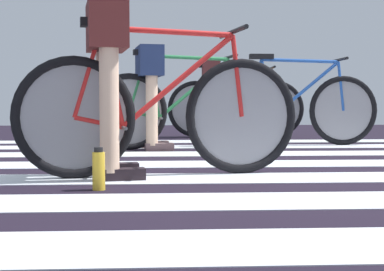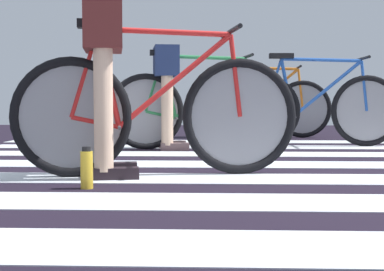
{
  "view_description": "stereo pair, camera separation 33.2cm",
  "coord_description": "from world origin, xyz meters",
  "px_view_note": "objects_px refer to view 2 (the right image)",
  "views": [
    {
      "loc": [
        -0.61,
        -3.74,
        0.47
      ],
      "look_at": [
        -0.42,
        -0.15,
        0.25
      ],
      "focal_mm": 52.21,
      "sensor_mm": 36.0,
      "label": 1
    },
    {
      "loc": [
        -0.28,
        -3.74,
        0.47
      ],
      "look_at": [
        -0.42,
        -0.15,
        0.25
      ],
      "focal_mm": 52.21,
      "sensor_mm": 36.0,
      "label": 2
    }
  ],
  "objects_px": {
    "cyclist_1_of_4": "(104,65)",
    "water_bottle": "(87,169)",
    "bicycle_2_of_4": "(199,109)",
    "cyclist_2_of_4": "(166,83)",
    "bicycle_1_of_4": "(157,112)",
    "cyclist_4_of_4": "(237,87)",
    "bicycle_3_of_4": "(315,108)",
    "bicycle_4_of_4": "(261,107)"
  },
  "relations": [
    {
      "from": "bicycle_2_of_4",
      "to": "bicycle_4_of_4",
      "type": "xyz_separation_m",
      "value": [
        0.74,
        1.75,
        0.0
      ]
    },
    {
      "from": "bicycle_1_of_4",
      "to": "bicycle_3_of_4",
      "type": "relative_size",
      "value": 0.99
    },
    {
      "from": "bicycle_3_of_4",
      "to": "bicycle_4_of_4",
      "type": "xyz_separation_m",
      "value": [
        -0.42,
        1.4,
        0.0
      ]
    },
    {
      "from": "water_bottle",
      "to": "cyclist_2_of_4",
      "type": "bearing_deg",
      "value": 85.02
    },
    {
      "from": "bicycle_2_of_4",
      "to": "cyclist_4_of_4",
      "type": "distance_m",
      "value": 1.83
    },
    {
      "from": "cyclist_2_of_4",
      "to": "bicycle_1_of_4",
      "type": "bearing_deg",
      "value": -96.28
    },
    {
      "from": "bicycle_1_of_4",
      "to": "water_bottle",
      "type": "bearing_deg",
      "value": -131.36
    },
    {
      "from": "water_bottle",
      "to": "cyclist_4_of_4",
      "type": "bearing_deg",
      "value": 77.4
    },
    {
      "from": "bicycle_3_of_4",
      "to": "cyclist_2_of_4",
      "type": "bearing_deg",
      "value": -165.9
    },
    {
      "from": "bicycle_3_of_4",
      "to": "cyclist_4_of_4",
      "type": "xyz_separation_m",
      "value": [
        -0.73,
        1.41,
        0.26
      ]
    },
    {
      "from": "bicycle_2_of_4",
      "to": "cyclist_2_of_4",
      "type": "bearing_deg",
      "value": -180.0
    },
    {
      "from": "cyclist_2_of_4",
      "to": "cyclist_4_of_4",
      "type": "bearing_deg",
      "value": 58.65
    },
    {
      "from": "cyclist_2_of_4",
      "to": "bicycle_4_of_4",
      "type": "xyz_separation_m",
      "value": [
        1.04,
        1.8,
        -0.24
      ]
    },
    {
      "from": "bicycle_3_of_4",
      "to": "cyclist_4_of_4",
      "type": "distance_m",
      "value": 1.61
    },
    {
      "from": "bicycle_2_of_4",
      "to": "cyclist_4_of_4",
      "type": "xyz_separation_m",
      "value": [
        0.43,
        1.77,
        0.26
      ]
    },
    {
      "from": "bicycle_3_of_4",
      "to": "water_bottle",
      "type": "bearing_deg",
      "value": -122.05
    },
    {
      "from": "bicycle_1_of_4",
      "to": "cyclist_4_of_4",
      "type": "relative_size",
      "value": 1.74
    },
    {
      "from": "cyclist_1_of_4",
      "to": "bicycle_2_of_4",
      "type": "xyz_separation_m",
      "value": [
        0.51,
        2.0,
        -0.28
      ]
    },
    {
      "from": "water_bottle",
      "to": "bicycle_1_of_4",
      "type": "bearing_deg",
      "value": 58.9
    },
    {
      "from": "bicycle_4_of_4",
      "to": "cyclist_4_of_4",
      "type": "height_order",
      "value": "cyclist_4_of_4"
    },
    {
      "from": "bicycle_3_of_4",
      "to": "bicycle_1_of_4",
      "type": "bearing_deg",
      "value": -121.98
    },
    {
      "from": "bicycle_1_of_4",
      "to": "cyclist_1_of_4",
      "type": "distance_m",
      "value": 0.42
    },
    {
      "from": "bicycle_1_of_4",
      "to": "cyclist_2_of_4",
      "type": "height_order",
      "value": "cyclist_2_of_4"
    },
    {
      "from": "bicycle_1_of_4",
      "to": "water_bottle",
      "type": "relative_size",
      "value": 7.89
    },
    {
      "from": "bicycle_2_of_4",
      "to": "water_bottle",
      "type": "distance_m",
      "value": 2.53
    },
    {
      "from": "bicycle_2_of_4",
      "to": "bicycle_3_of_4",
      "type": "xyz_separation_m",
      "value": [
        1.16,
        0.35,
        0.0
      ]
    },
    {
      "from": "cyclist_1_of_4",
      "to": "water_bottle",
      "type": "xyz_separation_m",
      "value": [
        -0.01,
        -0.46,
        -0.56
      ]
    },
    {
      "from": "cyclist_2_of_4",
      "to": "bicycle_4_of_4",
      "type": "distance_m",
      "value": 2.1
    },
    {
      "from": "cyclist_2_of_4",
      "to": "water_bottle",
      "type": "bearing_deg",
      "value": -104.33
    },
    {
      "from": "cyclist_1_of_4",
      "to": "bicycle_4_of_4",
      "type": "bearing_deg",
      "value": 61.32
    },
    {
      "from": "cyclist_2_of_4",
      "to": "cyclist_4_of_4",
      "type": "xyz_separation_m",
      "value": [
        0.73,
        1.82,
        0.01
      ]
    },
    {
      "from": "cyclist_1_of_4",
      "to": "cyclist_2_of_4",
      "type": "distance_m",
      "value": 1.96
    },
    {
      "from": "bicycle_3_of_4",
      "to": "bicycle_4_of_4",
      "type": "distance_m",
      "value": 1.46
    },
    {
      "from": "bicycle_2_of_4",
      "to": "bicycle_4_of_4",
      "type": "distance_m",
      "value": 1.9
    },
    {
      "from": "bicycle_2_of_4",
      "to": "bicycle_3_of_4",
      "type": "bearing_deg",
      "value": 7.52
    },
    {
      "from": "cyclist_1_of_4",
      "to": "water_bottle",
      "type": "distance_m",
      "value": 0.73
    },
    {
      "from": "bicycle_2_of_4",
      "to": "cyclist_2_of_4",
      "type": "relative_size",
      "value": 1.78
    },
    {
      "from": "bicycle_4_of_4",
      "to": "water_bottle",
      "type": "distance_m",
      "value": 4.4
    },
    {
      "from": "bicycle_2_of_4",
      "to": "bicycle_4_of_4",
      "type": "height_order",
      "value": "same"
    },
    {
      "from": "bicycle_2_of_4",
      "to": "bicycle_4_of_4",
      "type": "bearing_deg",
      "value": 57.82
    },
    {
      "from": "cyclist_1_of_4",
      "to": "water_bottle",
      "type": "relative_size",
      "value": 4.73
    },
    {
      "from": "bicycle_3_of_4",
      "to": "water_bottle",
      "type": "height_order",
      "value": "bicycle_3_of_4"
    }
  ]
}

